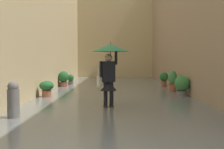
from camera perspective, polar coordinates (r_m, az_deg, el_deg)
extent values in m
plane|color=#605B56|center=(13.48, 0.48, -3.47)|extent=(60.00, 60.00, 0.00)
cube|color=slate|center=(13.47, 0.48, -3.34)|extent=(6.70, 26.63, 0.06)
cube|color=gray|center=(14.15, 16.72, 13.09)|extent=(1.80, 24.63, 8.05)
cube|color=tan|center=(24.81, 0.57, 10.28)|extent=(9.50, 1.80, 9.33)
cube|color=#2D2319|center=(9.10, -1.23, -6.28)|extent=(0.15, 0.26, 0.10)
cylinder|color=black|center=(9.04, -1.23, -3.70)|extent=(0.14, 0.14, 0.72)
cube|color=#2D2319|center=(9.13, -0.10, -6.25)|extent=(0.15, 0.26, 0.10)
cylinder|color=black|center=(9.07, -0.10, -3.68)|extent=(0.14, 0.14, 0.72)
cube|color=black|center=(9.00, -0.67, 0.56)|extent=(0.41, 0.28, 0.62)
cone|color=black|center=(9.03, -0.67, -2.16)|extent=(0.58, 0.58, 0.28)
sphere|color=tan|center=(8.99, -0.67, 3.20)|extent=(0.22, 0.22, 0.22)
cylinder|color=black|center=(9.03, 0.78, 3.29)|extent=(0.10, 0.10, 0.44)
cylinder|color=black|center=(8.97, -2.12, 0.99)|extent=(0.10, 0.10, 0.48)
cylinder|color=black|center=(9.00, -0.29, 3.81)|extent=(0.02, 0.02, 0.40)
cone|color=#338C4C|center=(9.01, -0.29, 5.10)|extent=(1.11, 1.11, 0.22)
cylinder|color=black|center=(9.02, -0.29, 5.99)|extent=(0.01, 0.01, 0.08)
cube|color=beige|center=(8.96, -2.61, -1.31)|extent=(0.11, 0.29, 0.32)
torus|color=beige|center=(8.94, -2.62, 0.48)|extent=(0.07, 0.30, 0.30)
cylinder|color=#9E563D|center=(11.78, -12.30, -3.72)|extent=(0.35, 0.35, 0.31)
torus|color=brown|center=(11.76, -12.31, -2.98)|extent=(0.39, 0.39, 0.04)
ellipsoid|color=#23602D|center=(11.75, -12.32, -2.09)|extent=(0.55, 0.55, 0.37)
cylinder|color=#66605B|center=(12.16, 13.14, -3.66)|extent=(0.41, 0.41, 0.25)
torus|color=#56524E|center=(12.14, 13.14, -3.07)|extent=(0.45, 0.45, 0.04)
ellipsoid|color=#387F3D|center=(12.12, 13.16, -1.66)|extent=(0.60, 0.60, 0.60)
cylinder|color=#9E563D|center=(13.62, 11.40, -2.63)|extent=(0.35, 0.35, 0.39)
torus|color=brown|center=(13.60, 11.41, -1.81)|extent=(0.39, 0.39, 0.04)
ellipsoid|color=#428947|center=(13.58, 11.42, -0.55)|extent=(0.40, 0.40, 0.60)
cylinder|color=#66605B|center=(17.17, -7.84, -1.69)|extent=(0.30, 0.30, 0.25)
torus|color=#56524E|center=(17.16, -7.84, -1.28)|extent=(0.33, 0.33, 0.04)
ellipsoid|color=#23602D|center=(17.15, -7.85, -0.63)|extent=(0.36, 0.36, 0.39)
cylinder|color=#9E563D|center=(15.92, 9.81, -1.90)|extent=(0.29, 0.29, 0.34)
torus|color=brown|center=(15.91, 9.81, -1.29)|extent=(0.32, 0.32, 0.04)
ellipsoid|color=#23602D|center=(15.89, 9.82, -0.44)|extent=(0.45, 0.45, 0.47)
cylinder|color=brown|center=(16.01, -9.19, -1.98)|extent=(0.41, 0.41, 0.28)
torus|color=brown|center=(15.99, -9.19, -1.49)|extent=(0.44, 0.44, 0.04)
ellipsoid|color=#23602D|center=(15.97, -9.20, -0.43)|extent=(0.54, 0.54, 0.59)
cylinder|color=slate|center=(7.81, -18.22, -5.48)|extent=(0.30, 0.30, 0.77)
sphere|color=slate|center=(7.76, -18.27, -2.19)|extent=(0.27, 0.27, 0.27)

